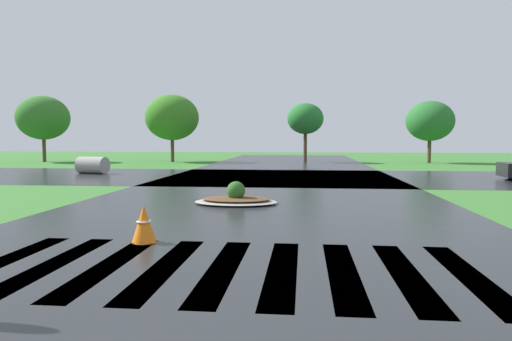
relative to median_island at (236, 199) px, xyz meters
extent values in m
cube|color=#232628|center=(0.81, -1.08, -0.14)|extent=(11.46, 80.00, 0.01)
cube|color=#232628|center=(0.81, 9.66, -0.14)|extent=(90.00, 10.32, 0.01)
cube|color=white|center=(-2.79, -6.88, -0.14)|extent=(0.45, 3.54, 0.01)
cube|color=white|center=(-1.89, -6.88, -0.14)|extent=(0.45, 3.54, 0.01)
cube|color=white|center=(-0.99, -6.88, -0.14)|extent=(0.45, 3.54, 0.01)
cube|color=white|center=(-0.09, -6.88, -0.14)|extent=(0.45, 3.54, 0.01)
cube|color=white|center=(0.81, -6.88, -0.14)|extent=(0.45, 3.54, 0.01)
cube|color=white|center=(1.71, -6.88, -0.14)|extent=(0.45, 3.54, 0.01)
cube|color=white|center=(2.61, -6.88, -0.14)|extent=(0.45, 3.54, 0.01)
cube|color=white|center=(3.51, -6.88, -0.14)|extent=(0.45, 3.54, 0.01)
cube|color=white|center=(4.41, -6.88, -0.14)|extent=(0.45, 3.54, 0.01)
ellipsoid|color=#9E9B93|center=(0.00, 0.00, -0.09)|extent=(2.50, 1.67, 0.12)
ellipsoid|color=brown|center=(0.00, 0.00, 0.00)|extent=(2.05, 1.37, 0.10)
sphere|color=#2D6023|center=(0.00, 0.00, 0.25)|extent=(0.56, 0.56, 0.56)
cylinder|color=black|center=(12.02, 9.82, 0.17)|extent=(0.66, 0.27, 0.64)
cylinder|color=#9E9B93|center=(-9.58, 10.79, 0.32)|extent=(1.82, 1.28, 0.93)
cone|color=orange|center=(-0.99, -5.29, 0.22)|extent=(0.47, 0.47, 0.73)
torus|color=white|center=(-0.99, -5.29, 0.25)|extent=(0.28, 0.28, 0.04)
cube|color=orange|center=(-0.99, -5.29, -0.13)|extent=(0.36, 0.36, 0.03)
cylinder|color=#4C3823|center=(-19.18, 22.39, 0.92)|extent=(0.28, 0.28, 2.13)
ellipsoid|color=#316E26|center=(-19.18, 22.39, 3.45)|extent=(4.19, 4.19, 3.56)
cylinder|color=#4C3823|center=(-8.71, 23.49, 0.90)|extent=(0.28, 0.28, 2.10)
ellipsoid|color=#367720|center=(-8.71, 23.49, 3.48)|extent=(4.36, 4.36, 3.71)
cylinder|color=#4C3823|center=(2.13, 23.95, 1.10)|extent=(0.28, 0.28, 2.49)
ellipsoid|color=#256C2D|center=(2.13, 23.95, 3.36)|extent=(2.91, 2.91, 2.47)
cylinder|color=#4C3823|center=(11.79, 23.81, 0.85)|extent=(0.28, 0.28, 2.00)
ellipsoid|color=#27692B|center=(11.79, 23.81, 3.13)|extent=(3.66, 3.66, 3.11)
camera|label=1|loc=(2.02, -13.74, 1.84)|focal=32.62mm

